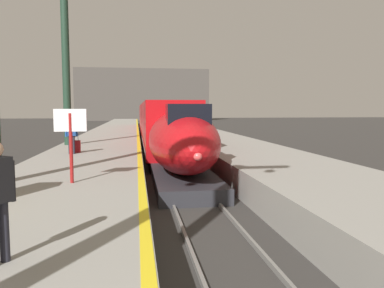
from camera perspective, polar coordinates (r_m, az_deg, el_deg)
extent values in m
cube|color=gray|center=(26.30, -13.08, -0.57)|extent=(4.80, 110.00, 1.05)
cube|color=gray|center=(26.88, 4.40, -0.32)|extent=(4.80, 110.00, 1.05)
cube|color=yellow|center=(26.17, -8.12, 0.65)|extent=(0.20, 107.80, 0.01)
cube|color=slate|center=(29.02, -6.11, -0.84)|extent=(0.08, 110.00, 0.12)
cube|color=slate|center=(29.12, -3.16, -0.80)|extent=(0.08, 110.00, 0.12)
ellipsoid|color=#B20F14|center=(15.79, -1.50, 0.47)|extent=(2.78, 8.23, 2.56)
cube|color=#28282D|center=(15.60, -1.30, -5.36)|extent=(2.46, 6.99, 0.55)
cube|color=black|center=(13.90, -0.58, 4.22)|extent=(1.59, 1.00, 0.90)
sphere|color=#F24C4C|center=(11.83, 0.87, -1.89)|extent=(0.28, 0.28, 0.28)
cube|color=#B20F14|center=(25.18, -4.10, 2.83)|extent=(2.90, 14.00, 3.05)
cube|color=black|center=(25.10, -7.35, 4.05)|extent=(0.04, 11.90, 0.80)
cube|color=black|center=(25.31, -0.90, 4.11)|extent=(0.04, 11.90, 0.80)
cube|color=silver|center=(25.27, -4.08, -0.06)|extent=(2.92, 13.30, 0.24)
cube|color=black|center=(20.89, -3.14, -2.62)|extent=(2.03, 2.20, 0.56)
cube|color=black|center=(29.77, -4.73, -0.25)|extent=(2.03, 2.20, 0.56)
cube|color=#B20F14|center=(41.74, -5.83, 3.81)|extent=(2.90, 18.00, 3.05)
cube|color=black|center=(41.69, -7.80, 4.54)|extent=(0.04, 15.84, 0.80)
cube|color=black|center=(41.82, -3.89, 4.58)|extent=(0.04, 15.84, 0.80)
cube|color=black|center=(35.73, -5.36, 0.68)|extent=(2.03, 2.20, 0.56)
cube|color=black|center=(47.93, -6.15, 1.85)|extent=(2.03, 2.20, 0.56)
cylinder|color=#1E3828|center=(23.53, -18.56, 11.64)|extent=(0.44, 0.44, 9.63)
cylinder|color=#23232D|center=(18.62, -18.01, -0.15)|extent=(0.13, 0.13, 0.85)
cylinder|color=#23232D|center=(18.63, -17.49, -0.13)|extent=(0.13, 0.13, 0.85)
cube|color=#1E478C|center=(18.57, -17.82, 2.12)|extent=(0.42, 0.31, 0.62)
cylinder|color=#1E478C|center=(18.56, -18.55, 1.94)|extent=(0.09, 0.09, 0.58)
cylinder|color=#1E478C|center=(18.60, -17.08, 1.99)|extent=(0.09, 0.09, 0.58)
sphere|color=tan|center=(18.56, -17.85, 3.41)|extent=(0.22, 0.22, 0.22)
cylinder|color=#23232D|center=(5.96, -26.54, -11.77)|extent=(0.13, 0.13, 0.85)
cylinder|color=black|center=(5.89, -25.61, -5.07)|extent=(0.09, 0.09, 0.58)
cube|color=maroon|center=(19.09, -17.13, -0.37)|extent=(0.40, 0.22, 0.60)
cylinder|color=#262628|center=(19.07, -17.47, 1.06)|extent=(0.02, 0.02, 0.36)
cylinder|color=#262628|center=(19.04, -16.88, 1.07)|extent=(0.02, 0.02, 0.36)
cube|color=#262628|center=(19.04, -17.19, 1.64)|extent=(0.22, 0.03, 0.02)
cylinder|color=maroon|center=(11.28, -17.84, -0.62)|extent=(0.10, 0.10, 2.00)
cube|color=white|center=(11.23, -17.96, 3.44)|extent=(0.90, 0.06, 0.64)
cube|color=#4C4742|center=(103.42, -7.44, 7.42)|extent=(36.00, 2.00, 14.00)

